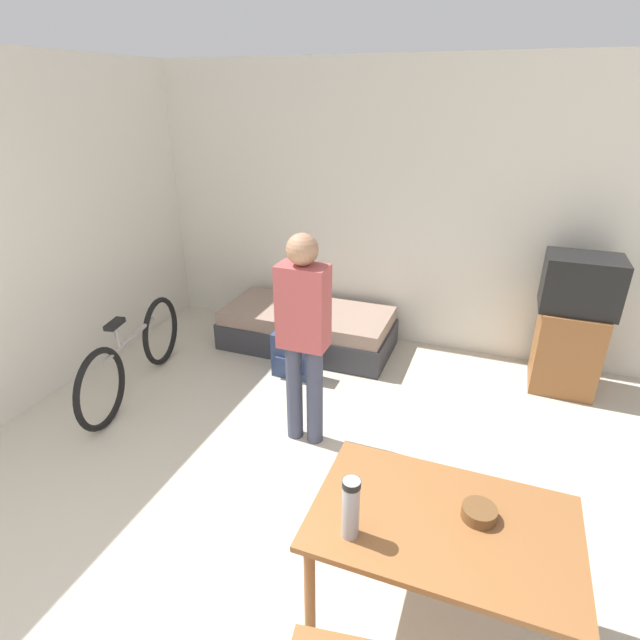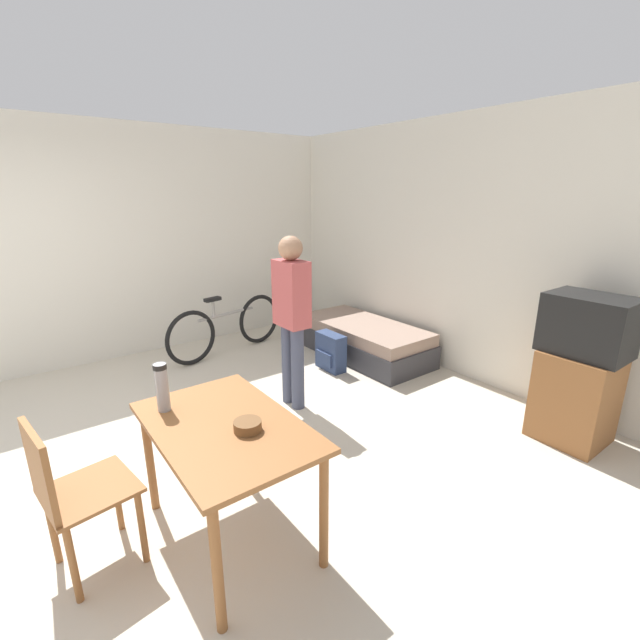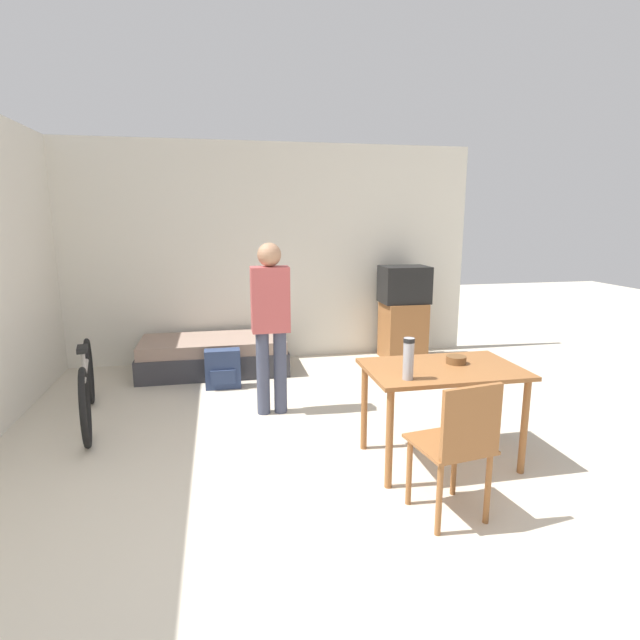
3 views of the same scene
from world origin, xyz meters
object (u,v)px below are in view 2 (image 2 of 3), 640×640
tv (580,370)px  backpack (330,352)px  person_standing (292,311)px  thermos_flask (162,385)px  wooden_chair (70,490)px  mate_bowl (248,426)px  bicycle (227,327)px  dining_table (226,440)px  daybed (363,339)px

tv → backpack: 2.42m
person_standing → thermos_flask: person_standing is taller
person_standing → tv: bearing=38.8°
wooden_chair → mate_bowl: bearing=65.3°
wooden_chair → thermos_flask: thermos_flask is taller
mate_bowl → wooden_chair: bearing=-114.7°
person_standing → backpack: (-0.44, 0.80, -0.71)m
person_standing → bicycle: bearing=176.4°
dining_table → thermos_flask: thermos_flask is taller
mate_bowl → bicycle: bearing=157.2°
dining_table → person_standing: bearing=133.7°
daybed → tv: bearing=2.2°
daybed → wooden_chair: (1.44, -3.32, 0.31)m
daybed → bicycle: bearing=-130.0°
daybed → person_standing: size_ratio=1.08×
bicycle → thermos_flask: bearing=-31.9°
daybed → bicycle: 1.69m
bicycle → thermos_flask: size_ratio=5.77×
daybed → wooden_chair: wooden_chair is taller
tv → thermos_flask: (-1.07, -2.88, 0.29)m
dining_table → person_standing: 1.66m
wooden_chair → bicycle: (-2.52, 2.03, -0.17)m
dining_table → bicycle: size_ratio=0.68×
person_standing → mate_bowl: 1.70m
wooden_chair → person_standing: person_standing is taller
mate_bowl → backpack: size_ratio=0.35×
mate_bowl → daybed: bearing=125.8°
tv → thermos_flask: 3.09m
tv → wooden_chair: size_ratio=1.35×
wooden_chair → tv: bearing=74.5°
daybed → thermos_flask: size_ratio=5.96×
tv → wooden_chair: (-0.95, -3.41, -0.09)m
person_standing → thermos_flask: (0.78, -1.40, -0.03)m
person_standing → backpack: size_ratio=3.76×
bicycle → mate_bowl: size_ratio=11.15×
bicycle → backpack: 1.38m
wooden_chair → backpack: 3.05m
thermos_flask → mate_bowl: (0.49, 0.28, -0.13)m
bicycle → thermos_flask: thermos_flask is taller
tv → bicycle: 3.75m
tv → daybed: bearing=-177.8°
backpack → person_standing: bearing=-60.9°
tv → mate_bowl: bearing=-102.5°
person_standing → thermos_flask: bearing=-60.8°
tv → thermos_flask: bearing=-110.3°
mate_bowl → backpack: 2.63m
wooden_chair → backpack: wooden_chair is taller
thermos_flask → bicycle: bearing=148.1°
bicycle → thermos_flask: 2.89m
bicycle → person_standing: person_standing is taller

